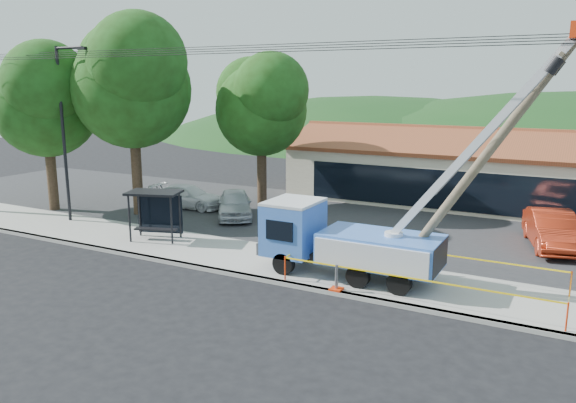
% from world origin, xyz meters
% --- Properties ---
extents(ground, '(120.00, 120.00, 0.00)m').
position_xyz_m(ground, '(0.00, 0.00, 0.00)').
color(ground, black).
rests_on(ground, ground).
extents(curb, '(60.00, 0.25, 0.15)m').
position_xyz_m(curb, '(0.00, 2.10, 0.07)').
color(curb, '#A8A69D').
rests_on(curb, ground).
extents(sidewalk, '(60.00, 4.00, 0.15)m').
position_xyz_m(sidewalk, '(0.00, 4.00, 0.07)').
color(sidewalk, '#A8A69D').
rests_on(sidewalk, ground).
extents(parking_lot, '(60.00, 12.00, 0.10)m').
position_xyz_m(parking_lot, '(0.00, 12.00, 0.05)').
color(parking_lot, '#28282B').
rests_on(parking_lot, ground).
extents(strip_mall, '(22.50, 8.53, 4.67)m').
position_xyz_m(strip_mall, '(4.00, 19.98, 1.88)').
color(strip_mall, beige).
rests_on(strip_mall, ground).
extents(streetlight, '(2.13, 0.22, 9.00)m').
position_xyz_m(streetlight, '(-13.78, 5.00, 5.30)').
color(streetlight, black).
rests_on(streetlight, ground).
extents(tree_west_near, '(7.56, 6.72, 10.80)m').
position_xyz_m(tree_west_near, '(-12.00, 8.00, 7.52)').
color(tree_west_near, '#332316').
rests_on(tree_west_near, ground).
extents(tree_west_far, '(6.84, 6.08, 9.48)m').
position_xyz_m(tree_west_far, '(-17.00, 6.50, 6.54)').
color(tree_west_far, '#332316').
rests_on(tree_west_far, ground).
extents(tree_lot, '(6.30, 5.60, 8.94)m').
position_xyz_m(tree_lot, '(-7.00, 13.00, 6.21)').
color(tree_lot, '#332316').
rests_on(tree_lot, ground).
extents(hill_west, '(78.40, 56.00, 28.00)m').
position_xyz_m(hill_west, '(-15.00, 55.00, 0.00)').
color(hill_west, '#163E16').
rests_on(hill_west, ground).
extents(utility_truck, '(10.61, 3.59, 8.81)m').
position_xyz_m(utility_truck, '(2.10, 3.77, 1.61)').
color(utility_truck, black).
rests_on(utility_truck, ground).
extents(leaning_pole, '(5.72, 1.79, 8.73)m').
position_xyz_m(leaning_pole, '(6.73, 4.25, 4.87)').
color(leaning_pole, brown).
rests_on(leaning_pole, ground).
extents(bus_shelter, '(2.69, 2.12, 2.27)m').
position_xyz_m(bus_shelter, '(-7.53, 4.38, 1.80)').
color(bus_shelter, black).
rests_on(bus_shelter, ground).
extents(caution_tape, '(9.34, 3.13, 0.90)m').
position_xyz_m(caution_tape, '(4.98, 3.81, 0.82)').
color(caution_tape, red).
rests_on(caution_tape, ground).
extents(car_silver, '(3.92, 4.61, 1.49)m').
position_xyz_m(car_silver, '(-6.80, 9.76, 0.00)').
color(car_silver, '#B7BCBF').
rests_on(car_silver, ground).
extents(car_red, '(2.93, 5.23, 1.63)m').
position_xyz_m(car_red, '(8.66, 11.53, 0.00)').
color(car_red, '#9F260F').
rests_on(car_red, ground).
extents(car_white, '(4.59, 2.17, 1.29)m').
position_xyz_m(car_white, '(-10.52, 10.51, 0.00)').
color(car_white, white).
rests_on(car_white, ground).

